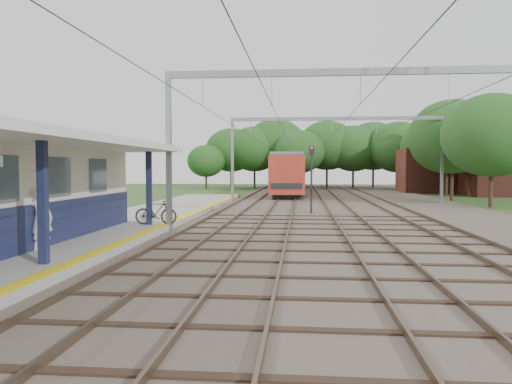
{
  "coord_description": "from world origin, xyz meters",
  "views": [
    {
      "loc": [
        0.78,
        -6.31,
        2.85
      ],
      "look_at": [
        -1.56,
        19.15,
        1.6
      ],
      "focal_mm": 35.0,
      "sensor_mm": 36.0,
      "label": 1
    }
  ],
  "objects": [
    {
      "name": "ballast_bed",
      "position": [
        4.0,
        30.0,
        0.05
      ],
      "size": [
        18.0,
        90.0,
        0.1
      ],
      "primitive_type": "cube",
      "color": "#473D33",
      "rests_on": "ground"
    },
    {
      "name": "platform",
      "position": [
        -7.5,
        14.0,
        0.17
      ],
      "size": [
        5.0,
        52.0,
        0.35
      ],
      "primitive_type": "cube",
      "color": "gray",
      "rests_on": "ground"
    },
    {
      "name": "yellow_stripe",
      "position": [
        -5.25,
        14.0,
        0.35
      ],
      "size": [
        0.45,
        52.0,
        0.01
      ],
      "primitive_type": "cube",
      "color": "yellow",
      "rests_on": "platform"
    },
    {
      "name": "rail_tracks",
      "position": [
        1.5,
        30.0,
        0.18
      ],
      "size": [
        11.8,
        88.0,
        0.15
      ],
      "color": "brown",
      "rests_on": "ballast_bed"
    },
    {
      "name": "catenary_system",
      "position": [
        3.39,
        25.28,
        5.51
      ],
      "size": [
        17.22,
        88.0,
        7.0
      ],
      "color": "gray",
      "rests_on": "ground"
    },
    {
      "name": "tree_band",
      "position": [
        3.84,
        57.12,
        4.92
      ],
      "size": [
        31.72,
        30.88,
        8.82
      ],
      "color": "#382619",
      "rests_on": "ground"
    },
    {
      "name": "house_near",
      "position": [
        21.0,
        46.0,
        2.99
      ],
      "size": [
        7.0,
        6.12,
        7.89
      ],
      "color": "brown",
      "rests_on": "ground"
    },
    {
      "name": "house_far",
      "position": [
        16.0,
        52.0,
        3.23
      ],
      "size": [
        8.0,
        6.12,
        8.66
      ],
      "color": "brown",
      "rests_on": "ground"
    },
    {
      "name": "person",
      "position": [
        -7.07,
        8.0,
        1.31
      ],
      "size": [
        0.76,
        0.57,
        1.92
      ],
      "primitive_type": "imported",
      "rotation": [
        0.0,
        0.0,
        3.3
      ],
      "color": "beige",
      "rests_on": "platform"
    },
    {
      "name": "bicycle",
      "position": [
        -5.6,
        15.0,
        0.91
      ],
      "size": [
        1.88,
        0.56,
        1.12
      ],
      "primitive_type": "imported",
      "rotation": [
        0.0,
        0.0,
        1.59
      ],
      "color": "black",
      "rests_on": "platform"
    },
    {
      "name": "train",
      "position": [
        -0.5,
        55.11,
        2.28
      ],
      "size": [
        3.14,
        39.1,
        4.11
      ],
      "color": "black",
      "rests_on": "ballast_bed"
    },
    {
      "name": "signal_post",
      "position": [
        1.35,
        23.61,
        2.55
      ],
      "size": [
        0.31,
        0.27,
        4.12
      ],
      "rotation": [
        0.0,
        0.0,
        -0.18
      ],
      "color": "black",
      "rests_on": "ground"
    }
  ]
}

